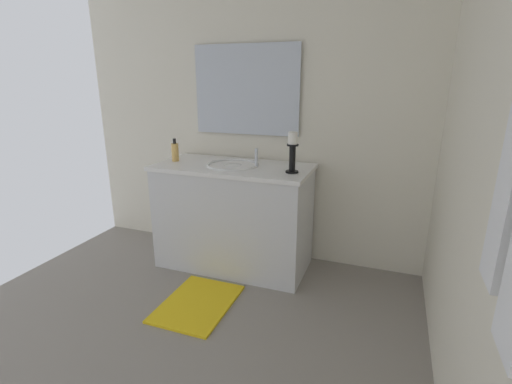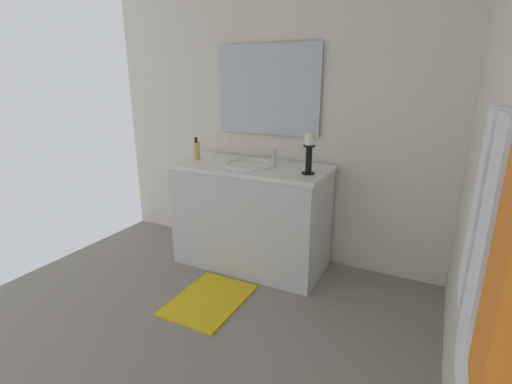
% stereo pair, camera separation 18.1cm
% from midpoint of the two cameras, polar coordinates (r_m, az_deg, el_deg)
% --- Properties ---
extents(floor, '(3.10, 2.93, 0.02)m').
position_cam_midpoint_polar(floor, '(2.28, -19.68, -24.08)').
color(floor, gray).
rests_on(floor, ground).
extents(wall_back, '(3.10, 0.04, 2.45)m').
position_cam_midpoint_polar(wall_back, '(1.31, 31.10, 4.47)').
color(wall_back, silver).
rests_on(wall_back, ground).
extents(wall_left, '(0.04, 2.93, 2.45)m').
position_cam_midpoint_polar(wall_left, '(3.07, -3.10, 12.67)').
color(wall_left, silver).
rests_on(wall_left, ground).
extents(vanity_cabinet, '(0.58, 1.20, 0.82)m').
position_cam_midpoint_polar(vanity_cabinet, '(2.95, -5.18, -3.73)').
color(vanity_cabinet, silver).
rests_on(vanity_cabinet, ground).
extents(sink_basin, '(0.40, 0.40, 0.24)m').
position_cam_midpoint_polar(sink_basin, '(2.84, -5.36, 3.32)').
color(sink_basin, white).
rests_on(sink_basin, vanity_cabinet).
extents(mirror, '(0.02, 0.87, 0.69)m').
position_cam_midpoint_polar(mirror, '(3.02, -3.32, 15.31)').
color(mirror, silver).
extents(candle_holder_tall, '(0.09, 0.09, 0.28)m').
position_cam_midpoint_polar(candle_holder_tall, '(2.57, 3.60, 6.21)').
color(candle_holder_tall, black).
rests_on(candle_holder_tall, vanity_cabinet).
extents(soap_bottle, '(0.06, 0.06, 0.18)m').
position_cam_midpoint_polar(soap_bottle, '(3.05, -13.98, 5.98)').
color(soap_bottle, '#E5B259').
rests_on(soap_bottle, vanity_cabinet).
extents(towel_near_vanity, '(0.13, 0.03, 0.42)m').
position_cam_midpoint_polar(towel_near_vanity, '(0.95, 29.85, -1.08)').
color(towel_near_vanity, white).
rests_on(towel_near_vanity, towel_bar).
extents(bath_mat, '(0.60, 0.44, 0.02)m').
position_cam_midpoint_polar(bath_mat, '(2.65, -10.97, -16.46)').
color(bath_mat, yellow).
rests_on(bath_mat, ground).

